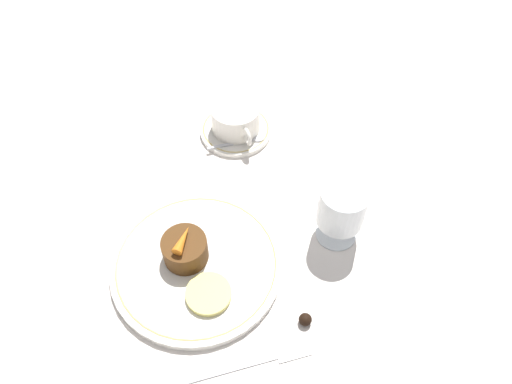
{
  "coord_description": "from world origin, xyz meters",
  "views": [
    {
      "loc": [
        0.42,
        -0.09,
        0.71
      ],
      "look_at": [
        -0.04,
        0.12,
        0.04
      ],
      "focal_mm": 35.0,
      "sensor_mm": 36.0,
      "label": 1
    }
  ],
  "objects_px": {
    "coffee_cup": "(236,118)",
    "wine_glass": "(342,209)",
    "fork": "(262,360)",
    "dinner_plate": "(197,265)",
    "dessert_cake": "(185,249)"
  },
  "relations": [
    {
      "from": "dinner_plate",
      "to": "dessert_cake",
      "type": "height_order",
      "value": "dessert_cake"
    },
    {
      "from": "coffee_cup",
      "to": "wine_glass",
      "type": "xyz_separation_m",
      "value": [
        0.28,
        0.06,
        0.03
      ]
    },
    {
      "from": "wine_glass",
      "to": "fork",
      "type": "bearing_deg",
      "value": -54.23
    },
    {
      "from": "dinner_plate",
      "to": "coffee_cup",
      "type": "xyz_separation_m",
      "value": [
        -0.25,
        0.17,
        0.03
      ]
    },
    {
      "from": "wine_glass",
      "to": "fork",
      "type": "distance_m",
      "value": 0.26
    },
    {
      "from": "dinner_plate",
      "to": "dessert_cake",
      "type": "distance_m",
      "value": 0.03
    },
    {
      "from": "wine_glass",
      "to": "dessert_cake",
      "type": "bearing_deg",
      "value": -101.96
    },
    {
      "from": "dinner_plate",
      "to": "wine_glass",
      "type": "height_order",
      "value": "wine_glass"
    },
    {
      "from": "fork",
      "to": "dessert_cake",
      "type": "bearing_deg",
      "value": -167.16
    },
    {
      "from": "dessert_cake",
      "to": "dinner_plate",
      "type": "bearing_deg",
      "value": 30.27
    },
    {
      "from": "coffee_cup",
      "to": "wine_glass",
      "type": "relative_size",
      "value": 1.03
    },
    {
      "from": "dinner_plate",
      "to": "dessert_cake",
      "type": "relative_size",
      "value": 3.82
    },
    {
      "from": "coffee_cup",
      "to": "dessert_cake",
      "type": "relative_size",
      "value": 1.67
    },
    {
      "from": "coffee_cup",
      "to": "fork",
      "type": "distance_m",
      "value": 0.45
    },
    {
      "from": "dinner_plate",
      "to": "dessert_cake",
      "type": "bearing_deg",
      "value": -149.73
    }
  ]
}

